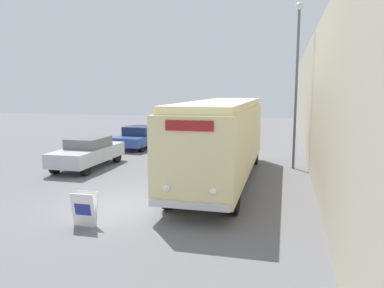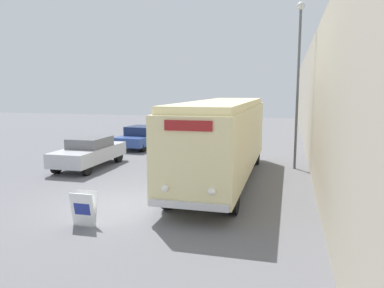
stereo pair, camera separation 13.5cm
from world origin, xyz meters
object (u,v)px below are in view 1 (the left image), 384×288
vintage_bus (222,136)px  parked_car_near (88,152)px  sign_board (85,210)px  parked_car_mid (139,137)px  streetlamp (297,66)px

vintage_bus → parked_car_near: 6.93m
sign_board → parked_car_mid: bearing=105.7°
parked_car_mid → vintage_bus: bearing=-42.4°
streetlamp → parked_car_mid: streetlamp is taller
vintage_bus → sign_board: 6.77m
parked_car_near → vintage_bus: bearing=-9.4°
vintage_bus → streetlamp: streetlamp is taller
parked_car_mid → sign_board: bearing=-68.5°
vintage_bus → parked_car_mid: 9.99m
vintage_bus → parked_car_near: size_ratio=2.39×
vintage_bus → parked_car_mid: size_ratio=2.59×
sign_board → parked_car_near: parked_car_near is taller
vintage_bus → parked_car_near: vintage_bus is taller
vintage_bus → parked_car_near: bearing=170.5°
sign_board → streetlamp: streetlamp is taller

